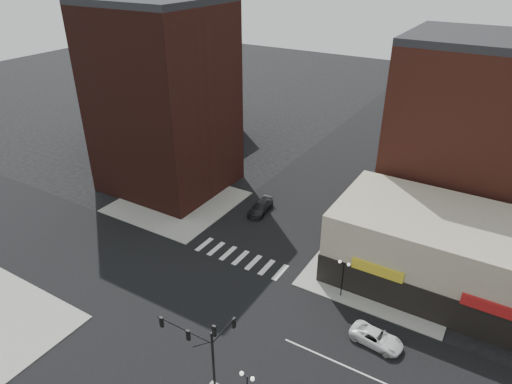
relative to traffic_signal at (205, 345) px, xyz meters
The scene contains 14 objects.
ground 11.76m from the traffic_signal, 132.74° to the left, with size 240.00×240.00×0.00m, color black.
road_ew 11.76m from the traffic_signal, 132.74° to the left, with size 200.00×14.00×0.02m, color black.
road_ns 11.76m from the traffic_signal, 132.74° to the left, with size 14.00×200.00×0.02m, color black.
sidewalk_nw 31.55m from the traffic_signal, 134.23° to the left, with size 15.00×15.00×0.12m, color gray.
sidewalk_ne 23.99m from the traffic_signal, 71.98° to the left, with size 15.00×15.00×0.12m, color gray.
building_nw 37.93m from the traffic_signal, 134.90° to the left, with size 16.00×15.00×25.00m, color #381711.
building_nw_low 57.36m from the traffic_signal, 133.17° to the left, with size 20.00×18.00×12.00m, color #381711.
building_ne_midrise 39.60m from the traffic_signal, 72.51° to the left, with size 18.00×15.00×22.00m, color maroon.
building_ne_row 26.71m from the traffic_signal, 58.92° to the left, with size 24.20×12.20×8.00m.
traffic_signal is the anchor object (origin of this frame).
street_lamp_se_a 4.12m from the traffic_signal, ahead, with size 1.22×0.32×4.16m.
street_lamp_ne 16.62m from the traffic_signal, 73.25° to the left, with size 1.22×0.32×4.16m.
white_suv 15.77m from the traffic_signal, 49.89° to the left, with size 2.15×4.66×1.29m, color white.
dark_sedan_north 28.36m from the traffic_signal, 112.20° to the left, with size 2.01×4.95×1.44m, color black.
Camera 1 is at (23.09, -26.77, 30.81)m, focal length 32.00 mm.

